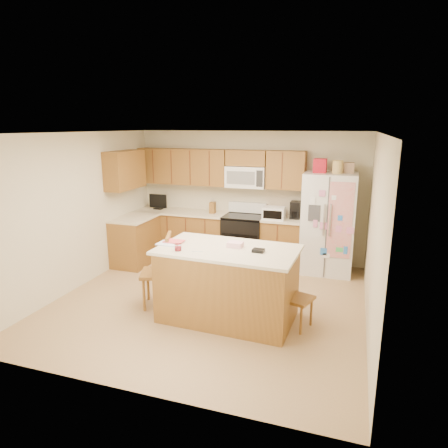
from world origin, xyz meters
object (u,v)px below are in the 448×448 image
(island, at_px, (228,283))
(windsor_chair_right, at_px, (296,298))
(refrigerator, at_px, (328,222))
(stove, at_px, (244,238))
(windsor_chair_left, at_px, (159,272))
(windsor_chair_back, at_px, (241,272))

(island, relative_size, windsor_chair_right, 2.22)
(refrigerator, relative_size, windsor_chair_right, 2.34)
(stove, relative_size, windsor_chair_left, 1.04)
(windsor_chair_back, distance_m, windsor_chair_right, 1.06)
(island, bearing_deg, refrigerator, 63.60)
(windsor_chair_left, height_order, windsor_chair_back, windsor_chair_left)
(windsor_chair_back, bearing_deg, refrigerator, 56.59)
(island, bearing_deg, windsor_chair_right, 2.82)
(stove, xyz_separation_m, refrigerator, (1.57, -0.06, 0.45))
(island, xyz_separation_m, windsor_chair_right, (0.92, 0.05, -0.10))
(refrigerator, relative_size, windsor_chair_left, 1.88)
(stove, distance_m, windsor_chair_left, 2.39)
(refrigerator, height_order, windsor_chair_left, refrigerator)
(windsor_chair_back, xyz_separation_m, windsor_chair_right, (0.90, -0.56, -0.04))
(stove, height_order, windsor_chair_back, stove)
(island, xyz_separation_m, windsor_chair_back, (0.02, 0.60, -0.06))
(windsor_chair_left, bearing_deg, windsor_chair_back, 25.73)
(island, relative_size, windsor_chair_left, 1.78)
(stove, xyz_separation_m, windsor_chair_right, (1.35, -2.33, -0.06))
(windsor_chair_back, height_order, windsor_chair_right, windsor_chair_back)
(stove, bearing_deg, refrigerator, -2.30)
(refrigerator, distance_m, windsor_chair_left, 3.18)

